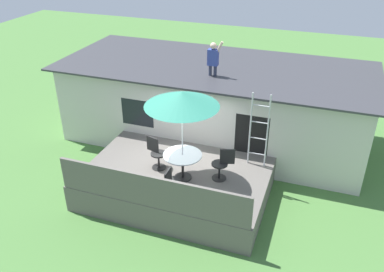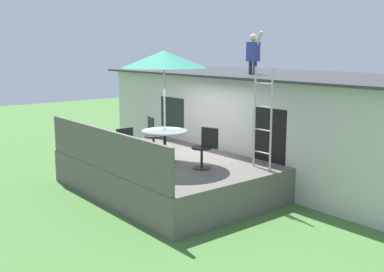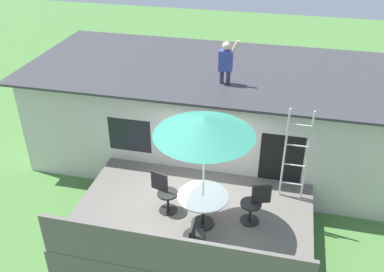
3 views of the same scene
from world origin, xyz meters
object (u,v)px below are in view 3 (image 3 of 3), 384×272
step_ladder (296,155)px  patio_chair_near (194,239)px  patio_table (203,202)px  person_figure (226,60)px  patio_umbrella (204,126)px  patio_chair_left (165,193)px  patio_chair_right (254,204)px

step_ladder → patio_chair_near: size_ratio=2.39×
patio_table → person_figure: 3.52m
patio_table → person_figure: person_figure is taller
patio_umbrella → step_ladder: (1.74, 1.35, -1.25)m
patio_table → patio_chair_near: bearing=-88.5°
patio_chair_left → patio_chair_near: bearing=-36.3°
person_figure → patio_chair_near: bearing=-88.4°
patio_table → patio_umbrella: bearing=90.0°
patio_table → patio_umbrella: (0.00, 0.00, 1.76)m
patio_table → patio_chair_left: bearing=163.4°
person_figure → patio_chair_near: 4.39m
patio_chair_right → patio_chair_near: size_ratio=1.00×
patio_table → patio_chair_left: patio_chair_left is taller
step_ladder → patio_chair_near: 2.93m
step_ladder → patio_table: bearing=-142.2°
patio_umbrella → patio_table: bearing=-90.0°
patio_table → person_figure: size_ratio=0.94×
patio_table → patio_chair_right: 1.07m
step_ladder → patio_chair_left: step_ladder is taller
patio_umbrella → patio_chair_near: (0.02, -0.94, -1.89)m
step_ladder → person_figure: bearing=139.1°
patio_umbrella → patio_chair_right: bearing=18.0°
step_ladder → patio_chair_right: bearing=-125.6°
person_figure → patio_chair_left: (-0.80, -2.67, -2.07)m
patio_chair_right → patio_chair_near: bearing=34.0°
patio_umbrella → patio_chair_near: bearing=-88.5°
patio_chair_near → patio_chair_right: bearing=-39.4°
step_ladder → person_figure: size_ratio=1.98×
step_ladder → patio_chair_left: bearing=-157.6°
patio_umbrella → patio_chair_near: size_ratio=2.76×
person_figure → patio_table: bearing=-88.3°
patio_umbrella → patio_chair_left: (-0.89, 0.26, -1.89)m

